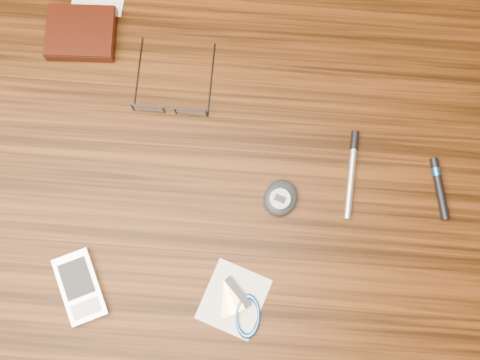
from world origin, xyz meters
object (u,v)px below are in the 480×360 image
(desk, at_px, (211,204))
(pedometer, at_px, (281,198))
(silver_pen, at_px, (352,168))
(pda_phone, at_px, (80,287))
(eyeglasses, at_px, (170,106))
(notepad_keys, at_px, (241,307))
(wallet_and_card, at_px, (81,32))

(desk, bearing_deg, pedometer, 0.51)
(silver_pen, bearing_deg, pda_phone, -151.82)
(eyeglasses, distance_m, notepad_keys, 0.31)
(pedometer, distance_m, silver_pen, 0.12)
(pda_phone, bearing_deg, wallet_and_card, 96.77)
(pda_phone, height_order, pedometer, pedometer)
(eyeglasses, bearing_deg, wallet_and_card, 143.96)
(wallet_and_card, height_order, pda_phone, wallet_and_card)
(wallet_and_card, xyz_separation_m, silver_pen, (0.42, -0.18, -0.01))
(wallet_and_card, distance_m, notepad_keys, 0.48)
(pda_phone, height_order, notepad_keys, pda_phone)
(pedometer, bearing_deg, wallet_and_card, 143.95)
(desk, relative_size, eyeglasses, 8.48)
(pda_phone, xyz_separation_m, pedometer, (0.27, 0.15, 0.00))
(wallet_and_card, bearing_deg, eyeglasses, -36.04)
(desk, distance_m, pedometer, 0.15)
(eyeglasses, height_order, pedometer, eyeglasses)
(silver_pen, bearing_deg, pedometer, -152.30)
(pda_phone, relative_size, notepad_keys, 0.99)
(wallet_and_card, bearing_deg, desk, -47.66)
(desk, bearing_deg, wallet_and_card, 132.34)
(desk, height_order, notepad_keys, notepad_keys)
(desk, height_order, pda_phone, pda_phone)
(desk, xyz_separation_m, notepad_keys, (0.06, -0.16, 0.11))
(wallet_and_card, distance_m, silver_pen, 0.46)
(desk, xyz_separation_m, eyeglasses, (-0.07, 0.13, 0.11))
(wallet_and_card, bearing_deg, silver_pen, -22.98)
(wallet_and_card, bearing_deg, notepad_keys, -55.07)
(notepad_keys, bearing_deg, wallet_and_card, 124.93)
(desk, bearing_deg, notepad_keys, -68.94)
(wallet_and_card, height_order, silver_pen, wallet_and_card)
(pedometer, relative_size, silver_pen, 0.51)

